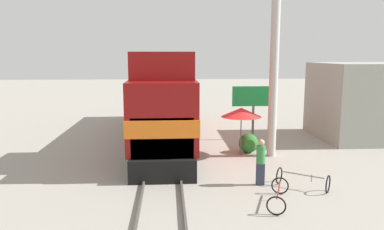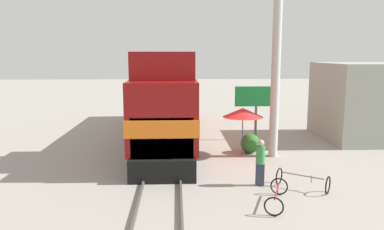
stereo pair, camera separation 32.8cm
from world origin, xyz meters
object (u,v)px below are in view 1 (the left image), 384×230
Objects in this scene: person_bystander at (261,160)px; bicycle_spare at (278,195)px; bicycle at (303,179)px; locomotive at (164,104)px; vendor_umbrella at (241,112)px; billboard_sign at (254,99)px; utility_pole at (275,49)px.

person_bystander reaches higher than bicycle_spare.
person_bystander is at bearing 108.51° from bicycle.
vendor_umbrella is at bearing -43.75° from locomotive.
person_bystander is (-1.46, -7.72, -1.41)m from billboard_sign.
vendor_umbrella is (3.82, -3.66, 0.06)m from locomotive.
vendor_umbrella is 1.17× the size of bicycle_spare.
utility_pole is 3.41m from vendor_umbrella.
vendor_umbrella is (-1.50, 0.19, -3.05)m from utility_pole.
billboard_sign is at bearing 79.30° from person_bystander.
person_bystander is 1.70m from bicycle.
utility_pole is at bearing -7.40° from vendor_umbrella.
utility_pole is 5.08× the size of bicycle_spare.
locomotive is 9.18× the size of person_bystander.
locomotive is 5.29m from vendor_umbrella.
utility_pole is 3.28× the size of billboard_sign.
locomotive reaches higher than billboard_sign.
utility_pole is at bearing 69.11° from person_bystander.
locomotive is at bearing 115.13° from person_bystander.
bicycle_spare is (3.90, -9.85, -1.78)m from locomotive.
locomotive is 10.74m from bicycle_spare.
vendor_umbrella is 3.67m from billboard_sign.
billboard_sign is at bearing 67.85° from vendor_umbrella.
person_bystander is at bearing -110.89° from utility_pole.
bicycle is at bearing -90.89° from utility_pole.
person_bystander is 0.89× the size of bicycle_spare.
person_bystander is at bearing -100.70° from billboard_sign.
billboard_sign is (-0.12, 3.59, -2.82)m from utility_pole.
utility_pole reaches higher than person_bystander.
locomotive is 8.67× the size of bicycle.
billboard_sign is 1.55× the size of bicycle_spare.
person_bystander is (-1.58, -4.13, -4.23)m from utility_pole.
bicycle is (0.05, -8.18, -2.06)m from billboard_sign.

